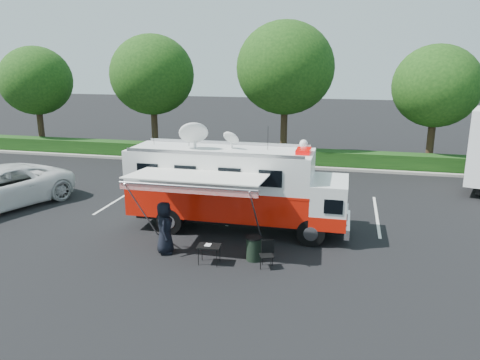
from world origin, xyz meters
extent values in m
plane|color=black|center=(0.00, 0.00, 0.00)|extent=(120.00, 120.00, 0.00)
cube|color=#9E998E|center=(4.00, 11.00, 0.07)|extent=(60.00, 0.35, 0.15)
cube|color=black|center=(4.00, 11.90, 0.50)|extent=(60.00, 1.20, 1.00)
cylinder|color=black|center=(-18.00, 13.00, 2.00)|extent=(0.44, 0.44, 4.00)
ellipsoid|color=#14380F|center=(-18.00, 13.00, 4.96)|extent=(5.12, 5.12, 4.86)
cylinder|color=black|center=(-9.00, 13.00, 2.20)|extent=(0.44, 0.44, 4.40)
ellipsoid|color=#14380F|center=(-9.00, 13.00, 5.46)|extent=(5.63, 5.63, 5.35)
cylinder|color=black|center=(0.00, 13.00, 2.40)|extent=(0.44, 0.44, 4.80)
ellipsoid|color=#14380F|center=(0.00, 13.00, 5.95)|extent=(6.14, 6.14, 5.84)
cylinder|color=black|center=(9.00, 13.00, 2.00)|extent=(0.44, 0.44, 4.00)
ellipsoid|color=#14380F|center=(9.00, 13.00, 4.96)|extent=(5.12, 5.12, 4.86)
cube|color=silver|center=(-12.50, 3.00, 0.00)|extent=(0.12, 5.50, 0.01)
cube|color=silver|center=(-6.50, 3.00, 0.00)|extent=(0.12, 5.50, 0.01)
cube|color=silver|center=(-0.50, 3.00, 0.00)|extent=(0.12, 5.50, 0.01)
cube|color=silver|center=(5.50, 3.00, 0.00)|extent=(0.12, 5.50, 0.01)
cube|color=black|center=(0.00, 0.00, 0.51)|extent=(8.04, 1.31, 0.28)
cylinder|color=black|center=(2.99, -1.03, 0.51)|extent=(1.03, 0.30, 1.03)
cylinder|color=black|center=(2.99, 1.03, 0.51)|extent=(1.03, 0.30, 1.03)
cylinder|color=black|center=(-2.43, -1.03, 0.51)|extent=(1.03, 0.30, 1.03)
cylinder|color=black|center=(-2.43, 1.03, 0.51)|extent=(1.03, 0.30, 1.03)
cube|color=silver|center=(4.25, 0.00, 0.56)|extent=(0.19, 2.34, 0.37)
cube|color=silver|center=(3.55, 0.00, 1.45)|extent=(1.31, 2.34, 1.59)
cube|color=red|center=(3.55, 0.00, 0.89)|extent=(1.33, 2.36, 0.51)
cube|color=black|center=(4.16, 0.00, 1.73)|extent=(0.11, 2.04, 0.65)
cube|color=red|center=(-0.65, 0.00, 1.22)|extent=(7.11, 2.34, 1.12)
cube|color=red|center=(-0.65, 0.00, 1.78)|extent=(7.13, 2.36, 0.09)
cube|color=silver|center=(-0.65, 0.00, 2.48)|extent=(7.11, 2.34, 1.31)
cube|color=silver|center=(-0.65, 0.00, 3.17)|extent=(7.11, 2.34, 0.07)
cube|color=#CC0505|center=(2.52, 0.00, 3.30)|extent=(0.51, 0.89, 0.15)
sphere|color=silver|center=(2.43, 0.93, 3.39)|extent=(0.32, 0.32, 0.32)
ellipsoid|color=silver|center=(-1.68, -0.14, 3.83)|extent=(1.12, 1.12, 0.34)
ellipsoid|color=silver|center=(-0.28, 0.19, 3.65)|extent=(0.65, 0.65, 0.19)
cylinder|color=black|center=(-3.55, 0.37, 3.65)|extent=(0.02, 0.02, 0.93)
cylinder|color=black|center=(-2.06, 0.37, 3.65)|extent=(0.02, 0.02, 0.93)
cylinder|color=black|center=(1.12, 0.37, 3.65)|extent=(0.02, 0.02, 0.93)
cube|color=silver|center=(-0.84, -2.29, 2.71)|extent=(4.67, 2.24, 0.20)
cube|color=red|center=(-0.84, -3.39, 2.54)|extent=(4.67, 0.04, 0.26)
cylinder|color=#B2B2B7|center=(-0.84, -3.41, 2.66)|extent=(4.67, 0.07, 0.07)
cylinder|color=#B2B2B7|center=(-2.93, -2.37, 1.33)|extent=(0.05, 2.43, 2.69)
cylinder|color=#B2B2B7|center=(1.25, -2.37, 1.33)|extent=(0.05, 2.43, 2.69)
imported|color=black|center=(-1.91, -2.79, 0.00)|extent=(0.81, 1.03, 1.86)
cube|color=black|center=(-0.16, -3.31, 0.62)|extent=(0.80, 0.60, 0.04)
cylinder|color=black|center=(-0.47, -3.51, 0.31)|extent=(0.02, 0.02, 0.62)
cylinder|color=black|center=(-0.47, -3.12, 0.31)|extent=(0.02, 0.02, 0.62)
cylinder|color=black|center=(0.15, -3.51, 0.31)|extent=(0.02, 0.02, 0.62)
cylinder|color=black|center=(0.15, -3.12, 0.31)|extent=(0.02, 0.02, 0.62)
cube|color=silver|center=(-0.21, -3.26, 0.65)|extent=(0.20, 0.27, 0.01)
cube|color=black|center=(1.75, -3.19, 0.42)|extent=(0.55, 0.55, 0.04)
cube|color=black|center=(1.75, -2.98, 0.65)|extent=(0.40, 0.20, 0.47)
cylinder|color=black|center=(1.58, -3.35, 0.21)|extent=(0.02, 0.02, 0.42)
cylinder|color=black|center=(1.58, -3.02, 0.21)|extent=(0.02, 0.02, 0.42)
cylinder|color=black|center=(1.92, -3.35, 0.21)|extent=(0.02, 0.02, 0.42)
cylinder|color=black|center=(1.92, -3.02, 0.21)|extent=(0.02, 0.02, 0.42)
cylinder|color=black|center=(1.22, -2.69, 0.39)|extent=(0.51, 0.51, 0.79)
cylinder|color=black|center=(1.22, -2.69, 0.81)|extent=(0.55, 0.55, 0.04)
camera|label=1|loc=(4.10, -17.01, 6.69)|focal=35.00mm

